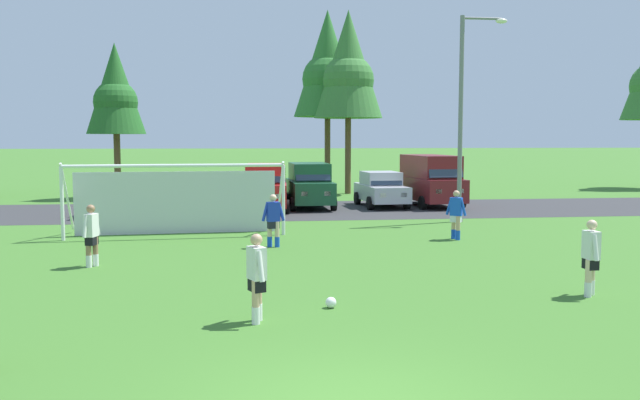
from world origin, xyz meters
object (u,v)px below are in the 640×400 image
Objects in this scene: parked_car_slot_center at (310,185)px; parked_car_slot_center_right at (381,189)px; soccer_ball at (331,302)px; parked_car_slot_center_left at (266,187)px; street_lamp at (465,116)px; parked_car_slot_right at (431,179)px; player_winger_right at (456,215)px; parked_car_slot_left at (185,193)px; parked_car_slot_far_left at (117,195)px; player_striker_near at (273,221)px; player_winger_left at (257,278)px; player_defender_far at (92,236)px; player_midfield_center at (591,258)px; soccer_goal at (177,198)px.

parked_car_slot_center reaches higher than parked_car_slot_center_right.
parked_car_slot_center_left is (-0.53, 18.14, 1.00)m from soccer_ball.
street_lamp is (7.73, -5.11, 3.12)m from parked_car_slot_center_left.
soccer_ball is at bearing -111.73° from parked_car_slot_right.
player_winger_right is 13.55m from parked_car_slot_left.
parked_car_slot_far_left is at bearing -169.74° from parked_car_slot_left.
parked_car_slot_right reaches higher than parked_car_slot_center.
street_lamp is at bearing 34.19° from player_striker_near.
parked_car_slot_right is at bearing 65.52° from player_winger_left.
player_winger_left is 1.00× the size of player_winger_right.
player_winger_right is at bearing -102.10° from parked_car_slot_right.
player_striker_near is at bearing -101.56° from parked_car_slot_center.
parked_car_slot_center reaches higher than player_defender_far.
player_midfield_center is 0.38× the size of parked_car_slot_center_right.
parked_car_slot_far_left is 12.44m from parked_car_slot_center_right.
parked_car_slot_far_left reaches higher than player_striker_near.
parked_car_slot_left is at bearing 83.87° from player_defender_far.
street_lamp reaches higher than player_midfield_center.
parked_car_slot_center_right is (10.81, 14.21, 0.05)m from player_defender_far.
player_midfield_center is 1.00× the size of player_winger_left.
parked_car_slot_center_right is 0.87× the size of parked_car_slot_right.
parked_car_slot_center is at bearing 81.18° from player_winger_left.
parked_car_slot_center_right reaches higher than player_midfield_center.
parked_car_slot_right reaches higher than parked_car_slot_center_right.
player_midfield_center is at bearing 3.51° from soccer_ball.
parked_car_slot_center_right reaches higher than soccer_ball.
parked_car_slot_center_right is (9.13, 8.41, -0.42)m from soccer_goal.
parked_car_slot_left and parked_car_slot_center_right have the same top height.
parked_car_slot_right is (6.08, 0.12, 0.23)m from parked_car_slot_center.
parked_car_slot_center_left is at bearing -153.26° from parked_car_slot_center.
parked_car_slot_center_left is at bearing 121.33° from player_winger_right.
player_defender_far is at bearing -106.14° from soccer_goal.
parked_car_slot_right is (11.95, 1.35, 0.47)m from parked_car_slot_left.
street_lamp is (14.34, -4.44, 3.35)m from parked_car_slot_far_left.
soccer_goal is at bearing 135.46° from player_striker_near.
player_striker_near is at bearing -125.83° from parked_car_slot_right.
parked_car_slot_left is at bearing 10.26° from parked_car_slot_far_left.
parked_car_slot_left is (-4.24, 18.00, 0.77)m from soccer_ball.
player_striker_near is at bearing -172.52° from player_winger_right.
soccer_goal reaches higher than player_winger_right.
player_winger_left is at bearing -126.41° from player_winger_right.
parked_car_slot_left is 0.98× the size of parked_car_slot_center_right.
soccer_ball is 18.89m from parked_car_slot_far_left.
parked_car_slot_right is at bearing 47.08° from player_defender_far.
soccer_goal is 7.41m from parked_car_slot_far_left.
parked_car_slot_right is (11.67, 8.55, 0.05)m from soccer_goal.
player_winger_right is at bearing 17.36° from player_defender_far.
player_midfield_center is 0.20× the size of street_lamp.
parked_car_slot_center_left reaches higher than player_winger_right.
parked_car_slot_center_right is at bearing 8.05° from parked_car_slot_far_left.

